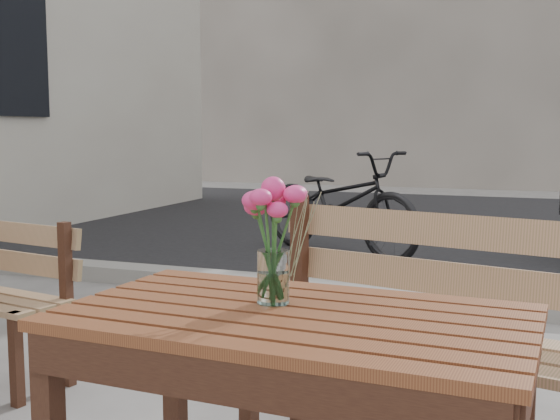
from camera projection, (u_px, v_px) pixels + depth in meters
name	position (u px, v px, depth m)	size (l,w,h in m)	color
street	(497.00, 254.00, 6.40)	(30.00, 8.12, 0.12)	black
backdrop_buildings	(540.00, 11.00, 14.61)	(15.50, 4.00, 8.00)	slate
main_table	(294.00, 357.00, 1.75)	(1.19, 0.73, 0.71)	#612E19
main_bench	(462.00, 312.00, 2.32)	(1.56, 0.76, 0.93)	olive
main_vase	(273.00, 225.00, 1.80)	(0.18, 0.18, 0.33)	white
bicycle	(340.00, 202.00, 6.49)	(0.65, 1.86, 0.98)	black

